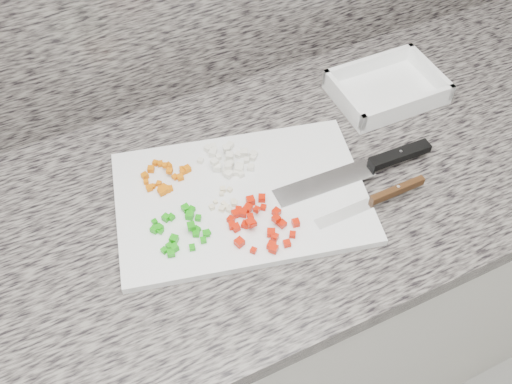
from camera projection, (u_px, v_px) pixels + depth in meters
cabinet at (211, 324)px, 1.40m from camera, size 3.92×0.62×0.86m
countertop at (196, 215)px, 1.05m from camera, size 3.96×0.64×0.04m
cutting_board at (241, 197)px, 1.04m from camera, size 0.51×0.40×0.02m
carrot_pile at (165, 177)px, 1.05m from camera, size 0.09×0.09×0.02m
onion_pile at (230, 160)px, 1.07m from camera, size 0.11×0.10×0.02m
green_pepper_pile at (181, 230)px, 0.98m from camera, size 0.09×0.09×0.02m
red_pepper_pile at (257, 223)px, 0.98m from camera, size 0.12×0.13×0.02m
garlic_pile at (226, 202)px, 1.02m from camera, size 0.05×0.06×0.01m
chef_knife at (375, 164)px, 1.07m from camera, size 0.32×0.05×0.02m
paring_knife at (384, 196)px, 1.02m from camera, size 0.22×0.02×0.02m
tray at (386, 90)px, 1.21m from camera, size 0.23×0.16×0.05m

